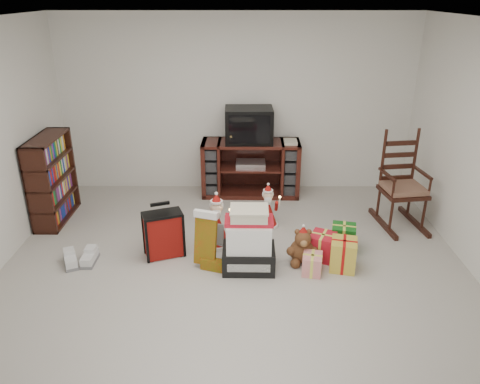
% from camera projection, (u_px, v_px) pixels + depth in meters
% --- Properties ---
extents(room, '(5.01, 5.01, 2.51)m').
position_uv_depth(room, '(233.00, 165.00, 4.33)').
color(room, '#BBB5AB').
rests_on(room, ground).
extents(tv_stand, '(1.39, 0.52, 0.79)m').
position_uv_depth(tv_stand, '(251.00, 168.00, 6.70)').
color(tv_stand, '#4E1C16').
rests_on(tv_stand, floor).
extents(bookshelf, '(0.30, 0.90, 1.10)m').
position_uv_depth(bookshelf, '(52.00, 181.00, 5.90)').
color(bookshelf, '#33120E').
rests_on(bookshelf, floor).
extents(rocking_chair, '(0.61, 0.88, 1.24)m').
position_uv_depth(rocking_chair, '(401.00, 192.00, 5.84)').
color(rocking_chair, '#33120E').
rests_on(rocking_chair, floor).
extents(gift_pile, '(0.55, 0.41, 0.69)m').
position_uv_depth(gift_pile, '(249.00, 243.00, 4.90)').
color(gift_pile, black).
rests_on(gift_pile, floor).
extents(red_suitcase, '(0.45, 0.34, 0.62)m').
position_uv_depth(red_suitcase, '(164.00, 234.00, 5.15)').
color(red_suitcase, maroon).
rests_on(red_suitcase, floor).
extents(stocking, '(0.33, 0.22, 0.65)m').
position_uv_depth(stocking, '(206.00, 239.00, 4.93)').
color(stocking, '#0D7D0E').
rests_on(stocking, floor).
extents(teddy_bear, '(0.27, 0.24, 0.40)m').
position_uv_depth(teddy_bear, '(302.00, 248.00, 5.06)').
color(teddy_bear, brown).
rests_on(teddy_bear, floor).
extents(santa_figurine, '(0.28, 0.27, 0.57)m').
position_uv_depth(santa_figurine, '(268.00, 210.00, 5.82)').
color(santa_figurine, maroon).
rests_on(santa_figurine, floor).
extents(mrs_claus_figurine, '(0.32, 0.30, 0.66)m').
position_uv_depth(mrs_claus_figurine, '(217.00, 226.00, 5.37)').
color(mrs_claus_figurine, maroon).
rests_on(mrs_claus_figurine, floor).
extents(sneaker_pair, '(0.39, 0.34, 0.11)m').
position_uv_depth(sneaker_pair, '(80.00, 259.00, 5.08)').
color(sneaker_pair, silver).
rests_on(sneaker_pair, floor).
extents(gift_cluster, '(0.55, 0.84, 0.25)m').
position_uv_depth(gift_cluster, '(334.00, 253.00, 5.05)').
color(gift_cluster, red).
rests_on(gift_cluster, floor).
extents(crt_television, '(0.66, 0.49, 0.48)m').
position_uv_depth(crt_television, '(249.00, 125.00, 6.46)').
color(crt_television, black).
rests_on(crt_television, tv_stand).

